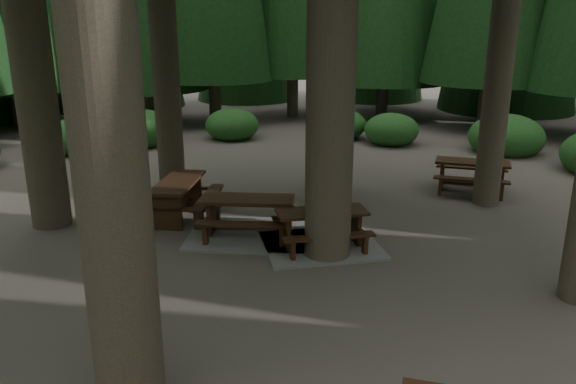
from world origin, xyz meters
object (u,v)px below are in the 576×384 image
object	(u,v)px
picnic_table_c	(248,222)
picnic_table_d	(472,171)
picnic_table_b	(178,193)
picnic_table_a	(321,235)

from	to	relation	value
picnic_table_c	picnic_table_d	xyz separation A→B (m)	(6.12, 1.36, 0.24)
picnic_table_b	picnic_table_c	distance (m)	1.93
picnic_table_c	picnic_table_d	distance (m)	6.27
picnic_table_b	picnic_table_a	bearing A→B (deg)	-112.41
picnic_table_a	picnic_table_c	size ratio (longest dim) A/B	0.81
picnic_table_d	picnic_table_a	bearing A→B (deg)	-119.64
picnic_table_a	picnic_table_c	xyz separation A→B (m)	(-1.20, 1.00, 0.03)
picnic_table_a	picnic_table_b	distance (m)	3.47
picnic_table_a	picnic_table_b	world-z (taller)	picnic_table_b
picnic_table_b	picnic_table_d	distance (m)	7.32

